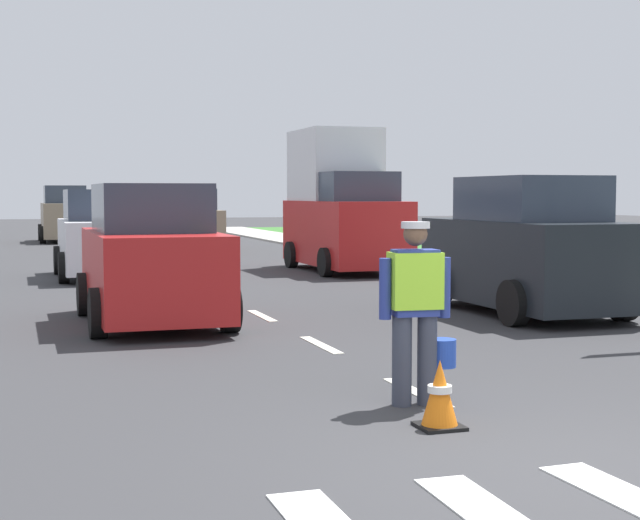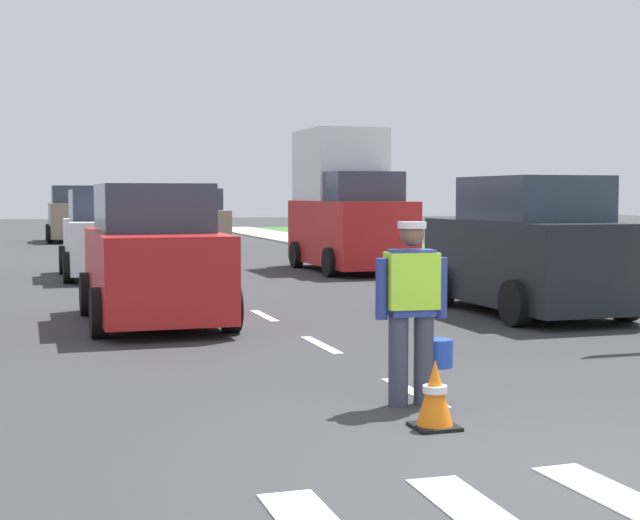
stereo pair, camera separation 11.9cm
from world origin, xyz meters
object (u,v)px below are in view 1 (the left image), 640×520
Objects in this scene: road_worker at (417,303)px; car_oncoming_third at (65,216)px; car_parked_curbside at (527,250)px; car_oncoming_lead at (152,259)px; car_outgoing_far at (186,222)px; traffic_cone_near at (440,394)px; car_oncoming_second at (102,237)px; delivery_truck at (342,206)px.

car_oncoming_third reaches higher than road_worker.
car_parked_curbside is 26.36m from car_oncoming_third.
car_oncoming_third is (-0.02, 25.00, 0.08)m from car_oncoming_lead.
road_worker is 23.53m from car_outgoing_far.
car_oncoming_second is (-1.40, 15.11, 0.66)m from traffic_cone_near.
car_parked_curbside reaches higher than car_oncoming_lead.
car_parked_curbside reaches higher than car_oncoming_second.
traffic_cone_near is 0.14× the size of car_parked_curbside.
delivery_truck reaches higher than car_oncoming_lead.
delivery_truck reaches higher than car_oncoming_third.
delivery_truck is at bearing -75.25° from car_outgoing_far.
car_oncoming_second reaches higher than road_worker.
car_oncoming_lead reaches higher than car_oncoming_second.
car_outgoing_far is (3.53, 9.18, 0.04)m from car_oncoming_second.
car_outgoing_far is at bearing -65.57° from car_oncoming_third.
traffic_cone_near is 0.14× the size of car_outgoing_far.
car_parked_curbside reaches higher than road_worker.
car_outgoing_far is at bearing 68.97° from car_oncoming_second.
traffic_cone_near is 24.40m from car_outgoing_far.
traffic_cone_near is 0.15× the size of car_oncoming_second.
traffic_cone_near is 7.21m from car_oncoming_lead.
car_oncoming_second is 8.07m from car_oncoming_lead.
car_parked_curbside reaches higher than traffic_cone_near.
car_oncoming_second is 16.93m from car_oncoming_third.
car_parked_curbside is (0.00, -8.95, -0.59)m from delivery_truck.
car_parked_curbside is at bearing 54.69° from traffic_cone_near.
car_oncoming_third is at bearing 92.48° from traffic_cone_near.
car_oncoming_third is at bearing 90.04° from car_oncoming_lead.
car_parked_curbside is at bearing -82.48° from car_outgoing_far.
car_oncoming_third is (-1.39, 32.04, 0.76)m from traffic_cone_near.
car_oncoming_third is at bearing 114.43° from car_outgoing_far.
car_parked_curbside is (4.50, 6.35, 0.74)m from traffic_cone_near.
delivery_truck reaches higher than road_worker.
car_parked_curbside is at bearing -77.10° from car_oncoming_third.
traffic_cone_near is at bearing -101.18° from road_worker.
delivery_truck reaches higher than car_oncoming_second.
car_oncoming_third is (0.01, 16.93, 0.11)m from car_oncoming_second.
car_oncoming_lead reaches higher than traffic_cone_near.
car_oncoming_lead is at bearing -89.96° from car_oncoming_third.
car_parked_curbside is at bearing -56.05° from car_oncoming_second.
car_parked_curbside is (2.37, -17.95, 0.05)m from car_outgoing_far.
traffic_cone_near is 0.14× the size of car_oncoming_lead.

